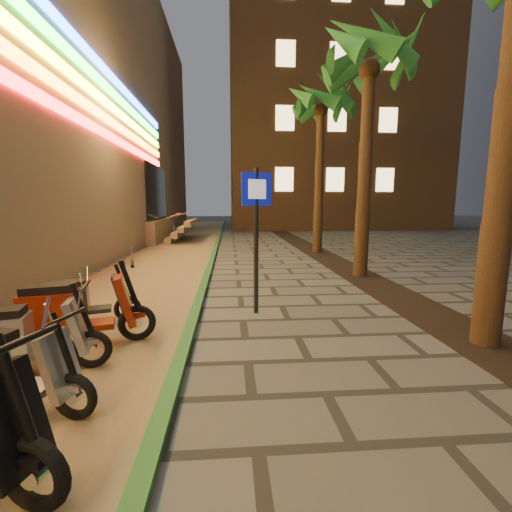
{
  "coord_description": "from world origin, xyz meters",
  "views": [
    {
      "loc": [
        -0.22,
        -2.63,
        2.09
      ],
      "look_at": [
        0.23,
        3.25,
        1.2
      ],
      "focal_mm": 24.0,
      "sensor_mm": 36.0,
      "label": 1
    }
  ],
  "objects": [
    {
      "name": "pedestrian_sign",
      "position": [
        0.27,
        3.77,
        1.78
      ],
      "size": [
        0.57,
        0.26,
        2.76
      ],
      "rotation": [
        0.0,
        0.0,
        0.39
      ],
      "color": "black",
      "rests_on": "ground"
    },
    {
      "name": "parking_strip",
      "position": [
        -2.6,
        10.0,
        0.01
      ],
      "size": [
        3.4,
        60.0,
        0.01
      ],
      "primitive_type": "cube",
      "color": "#8C7251",
      "rests_on": "ground"
    },
    {
      "name": "apartment_block",
      "position": [
        9.0,
        32.0,
        12.5
      ],
      "size": [
        18.0,
        16.06,
        25.0
      ],
      "color": "brown",
      "rests_on": "ground"
    },
    {
      "name": "scooter_6",
      "position": [
        -2.47,
        0.75,
        0.47
      ],
      "size": [
        1.55,
        0.73,
        1.09
      ],
      "rotation": [
        0.0,
        0.0,
        -0.23
      ],
      "color": "black",
      "rests_on": "ground"
    },
    {
      "name": "palm_c",
      "position": [
        3.6,
        7.0,
        5.73
      ],
      "size": [
        2.97,
        3.02,
        6.91
      ],
      "color": "#472D19",
      "rests_on": "ground"
    },
    {
      "name": "scooter_9",
      "position": [
        -2.77,
        3.29,
        0.46
      ],
      "size": [
        1.5,
        0.76,
        1.06
      ],
      "rotation": [
        0.0,
        0.0,
        0.28
      ],
      "color": "black",
      "rests_on": "ground"
    },
    {
      "name": "ground",
      "position": [
        0.0,
        0.0,
        0.0
      ],
      "size": [
        120.0,
        120.0,
        0.0
      ],
      "primitive_type": "plane",
      "color": "#474442",
      "rests_on": "ground"
    },
    {
      "name": "scooter_8",
      "position": [
        -2.49,
        2.32,
        0.56
      ],
      "size": [
        1.81,
        0.91,
        1.28
      ],
      "rotation": [
        0.0,
        0.0,
        0.27
      ],
      "color": "black",
      "rests_on": "ground"
    },
    {
      "name": "scooter_7",
      "position": [
        -2.76,
        1.52,
        0.49
      ],
      "size": [
        1.62,
        0.74,
        1.14
      ],
      "rotation": [
        0.0,
        0.0,
        0.21
      ],
      "color": "black",
      "rests_on": "ground"
    },
    {
      "name": "palm_d",
      "position": [
        3.6,
        12.0,
        5.94
      ],
      "size": [
        2.97,
        3.02,
        7.16
      ],
      "color": "#472D19",
      "rests_on": "ground"
    },
    {
      "name": "green_curb",
      "position": [
        -0.9,
        10.0,
        0.05
      ],
      "size": [
        0.18,
        60.0,
        0.1
      ],
      "primitive_type": "cube",
      "color": "#27682C",
      "rests_on": "ground"
    },
    {
      "name": "planting_strip",
      "position": [
        3.6,
        5.0,
        0.01
      ],
      "size": [
        1.2,
        40.0,
        0.02
      ],
      "primitive_type": "cube",
      "color": "black",
      "rests_on": "ground"
    }
  ]
}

